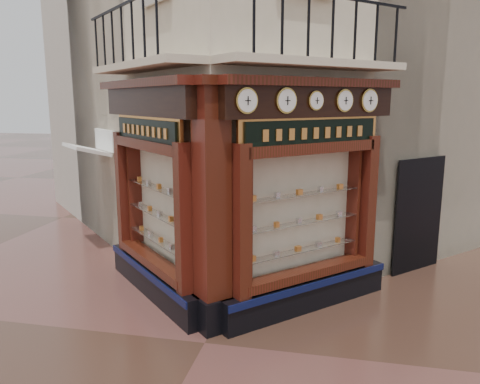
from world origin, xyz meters
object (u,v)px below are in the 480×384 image
(clock_d, at_px, (344,101))
(signboard_right, at_px, (313,133))
(clock_a, at_px, (247,101))
(signboard_left, at_px, (146,131))
(clock_e, at_px, (369,101))
(clock_b, at_px, (286,101))
(corner_pilaster, at_px, (212,211))
(clock_c, at_px, (316,101))
(awning, at_px, (93,251))

(clock_d, bearing_deg, signboard_right, 169.00)
(clock_a, relative_size, clock_d, 1.00)
(signboard_left, bearing_deg, clock_e, -123.95)
(signboard_left, bearing_deg, signboard_right, -135.00)
(clock_b, distance_m, signboard_right, 0.85)
(clock_d, xyz_separation_m, clock_e, (0.42, 0.42, -0.00))
(corner_pilaster, distance_m, clock_d, 2.89)
(clock_b, height_order, signboard_left, clock_b)
(clock_b, distance_m, clock_d, 1.24)
(clock_b, bearing_deg, clock_a, 180.00)
(clock_c, bearing_deg, signboard_right, 58.26)
(clock_c, distance_m, clock_e, 1.24)
(clock_c, bearing_deg, clock_a, -180.00)
(clock_b, distance_m, awning, 6.75)
(corner_pilaster, xyz_separation_m, awning, (-3.93, 3.22, -1.95))
(clock_d, bearing_deg, clock_a, 180.00)
(signboard_left, xyz_separation_m, signboard_right, (2.92, 0.00, 0.00))
(clock_e, bearing_deg, signboard_left, 146.05)
(clock_d, bearing_deg, awning, 117.23)
(signboard_left, bearing_deg, awning, 3.18)
(clock_c, distance_m, signboard_left, 3.00)
(signboard_left, relative_size, signboard_right, 0.94)
(clock_a, height_order, signboard_left, clock_a)
(clock_c, xyz_separation_m, awning, (-5.42, 2.33, -3.62))
(clock_d, xyz_separation_m, signboard_right, (-0.48, -0.32, -0.52))
(signboard_right, bearing_deg, clock_d, -11.00)
(corner_pilaster, bearing_deg, awning, 95.65)
(signboard_left, bearing_deg, clock_b, -147.28)
(signboard_left, height_order, signboard_right, signboard_right)
(clock_c, xyz_separation_m, clock_e, (0.87, 0.87, 0.00))
(corner_pilaster, xyz_separation_m, signboard_left, (-1.46, 1.01, 1.15))
(clock_a, relative_size, clock_e, 0.94)
(clock_c, relative_size, awning, 0.23)
(clock_b, xyz_separation_m, clock_c, (0.42, 0.42, -0.00))
(clock_d, bearing_deg, signboard_left, 140.44)
(clock_b, bearing_deg, signboard_right, 9.40)
(corner_pilaster, height_order, clock_a, corner_pilaster)
(corner_pilaster, relative_size, clock_b, 10.14)
(awning, height_order, signboard_right, signboard_right)
(corner_pilaster, distance_m, signboard_right, 2.12)
(clock_e, distance_m, signboard_left, 3.93)
(clock_c, bearing_deg, clock_d, -0.00)
(corner_pilaster, bearing_deg, clock_d, -10.43)
(clock_a, relative_size, clock_c, 1.22)
(corner_pilaster, distance_m, clock_a, 1.76)
(corner_pilaster, xyz_separation_m, clock_b, (1.07, 0.46, 1.67))
(clock_b, bearing_deg, corner_pilaster, 158.47)
(clock_c, bearing_deg, clock_e, -0.00)
(clock_d, height_order, awning, clock_d)
(corner_pilaster, height_order, clock_e, corner_pilaster)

